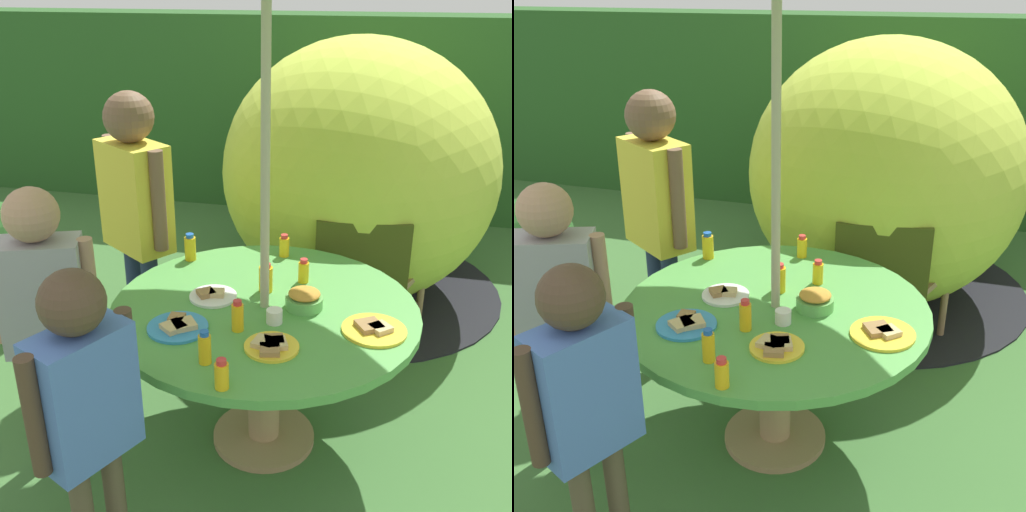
{
  "view_description": "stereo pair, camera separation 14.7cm",
  "coord_description": "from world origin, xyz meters",
  "views": [
    {
      "loc": [
        0.49,
        -2.19,
        1.91
      ],
      "look_at": [
        -0.08,
        0.19,
        0.81
      ],
      "focal_mm": 43.74,
      "sensor_mm": 36.0,
      "label": 1
    },
    {
      "loc": [
        0.63,
        -2.15,
        1.91
      ],
      "look_at": [
        -0.08,
        0.19,
        0.81
      ],
      "focal_mm": 43.74,
      "sensor_mm": 36.0,
      "label": 2
    }
  ],
  "objects": [
    {
      "name": "juice_bottle_spot_a",
      "position": [
        -0.44,
        0.37,
        0.74
      ],
      "size": [
        0.05,
        0.05,
        0.13
      ],
      "color": "yellow",
      "rests_on": "garden_table"
    },
    {
      "name": "child_in_yellow_shirt",
      "position": [
        -0.78,
        0.53,
        0.91
      ],
      "size": [
        0.42,
        0.38,
        1.43
      ],
      "rotation": [
        0.0,
        0.0,
        -0.6
      ],
      "color": "navy",
      "rests_on": "ground_plane"
    },
    {
      "name": "dome_tent",
      "position": [
        0.23,
        1.64,
        0.8
      ],
      "size": [
        2.17,
        2.17,
        1.61
      ],
      "rotation": [
        0.0,
        0.0,
        0.12
      ],
      "color": "#B2C63F",
      "rests_on": "ground_plane"
    },
    {
      "name": "plate_near_left",
      "position": [
        0.09,
        -0.31,
        0.7
      ],
      "size": [
        0.2,
        0.2,
        0.03
      ],
      "color": "yellow",
      "rests_on": "garden_table"
    },
    {
      "name": "plate_near_right",
      "position": [
        0.45,
        -0.1,
        0.69
      ],
      "size": [
        0.25,
        0.25,
        0.03
      ],
      "color": "yellow",
      "rests_on": "garden_table"
    },
    {
      "name": "juice_bottle_center_front",
      "position": [
        -0.11,
        -0.45,
        0.74
      ],
      "size": [
        0.05,
        0.05,
        0.13
      ],
      "color": "yellow",
      "rests_on": "garden_table"
    },
    {
      "name": "child_in_pink_shirt",
      "position": [
        0.09,
        0.94,
        0.71
      ],
      "size": [
        0.19,
        0.38,
        1.12
      ],
      "rotation": [
        0.0,
        0.0,
        -1.67
      ],
      "color": "navy",
      "rests_on": "ground_plane"
    },
    {
      "name": "juice_bottle_back_edge",
      "position": [
        -0.06,
        -0.21,
        0.74
      ],
      "size": [
        0.05,
        0.05,
        0.13
      ],
      "color": "yellow",
      "rests_on": "garden_table"
    },
    {
      "name": "juice_bottle_center_back",
      "position": [
        0.12,
        0.25,
        0.73
      ],
      "size": [
        0.05,
        0.05,
        0.11
      ],
      "color": "yellow",
      "rests_on": "garden_table"
    },
    {
      "name": "juice_bottle_far_right",
      "position": [
        -0.02,
        0.13,
        0.74
      ],
      "size": [
        0.06,
        0.06,
        0.13
      ],
      "color": "yellow",
      "rests_on": "garden_table"
    },
    {
      "name": "potted_plant",
      "position": [
        -1.71,
        0.69,
        0.45
      ],
      "size": [
        0.52,
        0.52,
        0.75
      ],
      "color": "brown",
      "rests_on": "ground_plane"
    },
    {
      "name": "hedge_backdrop",
      "position": [
        0.0,
        3.35,
        0.82
      ],
      "size": [
        9.0,
        0.7,
        1.64
      ],
      "primitive_type": "cube",
      "color": "#285623",
      "rests_on": "ground_plane"
    },
    {
      "name": "wooden_chair",
      "position": [
        0.4,
        1.11,
        0.54
      ],
      "size": [
        0.65,
        0.58,
        0.96
      ],
      "rotation": [
        0.0,
        0.0,
        -0.35
      ],
      "color": "#93704C",
      "rests_on": "ground_plane"
    },
    {
      "name": "cup_near",
      "position": [
        0.07,
        -0.12,
        0.71
      ],
      "size": [
        0.06,
        0.06,
        0.06
      ],
      "primitive_type": "cylinder",
      "color": "white",
      "rests_on": "garden_table"
    },
    {
      "name": "snack_bowl",
      "position": [
        0.16,
        0.02,
        0.72
      ],
      "size": [
        0.15,
        0.15,
        0.08
      ],
      "color": "#66B259",
      "rests_on": "garden_table"
    },
    {
      "name": "plate_front_edge",
      "position": [
        -0.28,
        -0.25,
        0.69
      ],
      "size": [
        0.23,
        0.23,
        0.03
      ],
      "color": "#338CD8",
      "rests_on": "garden_table"
    },
    {
      "name": "plate_far_left",
      "position": [
        -0.23,
        0.02,
        0.69
      ],
      "size": [
        0.2,
        0.2,
        0.03
      ],
      "color": "white",
      "rests_on": "garden_table"
    },
    {
      "name": "garden_table",
      "position": [
        0.0,
        0.0,
        0.56
      ],
      "size": [
        1.26,
        1.26,
        0.68
      ],
      "color": "tan",
      "rests_on": "ground_plane"
    },
    {
      "name": "juice_bottle_mid_left",
      "position": [
        -0.02,
        0.51,
        0.73
      ],
      "size": [
        0.05,
        0.05,
        0.11
      ],
      "color": "yellow",
      "rests_on": "garden_table"
    },
    {
      "name": "ground_plane",
      "position": [
        0.0,
        0.0,
        -0.01
      ],
      "size": [
        10.0,
        10.0,
        0.02
      ],
      "primitive_type": "cube",
      "color": "#3D6B33"
    },
    {
      "name": "child_in_grey_shirt",
      "position": [
        -0.81,
        -0.3,
        0.78
      ],
      "size": [
        0.39,
        0.27,
        1.22
      ],
      "rotation": [
        0.0,
        0.0,
        0.36
      ],
      "color": "navy",
      "rests_on": "ground_plane"
    },
    {
      "name": "child_in_blue_shirt",
      "position": [
        -0.38,
        -0.79,
        0.74
      ],
      "size": [
        0.28,
        0.37,
        1.17
      ],
      "rotation": [
        0.0,
        0.0,
        1.12
      ],
      "color": "brown",
      "rests_on": "ground_plane"
    },
    {
      "name": "juice_bottle_mid_right",
      "position": [
        -0.01,
        -0.58,
        0.73
      ],
      "size": [
        0.05,
        0.05,
        0.11
      ],
      "color": "yellow",
      "rests_on": "garden_table"
    }
  ]
}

